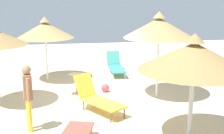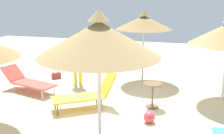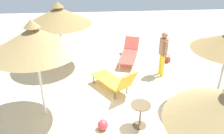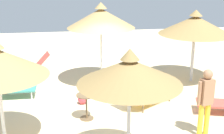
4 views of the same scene
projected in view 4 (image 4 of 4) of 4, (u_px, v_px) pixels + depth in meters
name	position (u px, v px, depth m)	size (l,w,h in m)	color
ground	(109.00, 108.00, 9.84)	(24.00, 24.00, 0.10)	beige
parasol_umbrella_far_left	(101.00, 18.00, 11.01)	(2.37, 2.37, 2.96)	white
parasol_umbrella_near_left	(130.00, 72.00, 6.10)	(2.05, 2.05, 2.66)	#B2B2B7
parasol_umbrella_back	(195.00, 25.00, 11.37)	(2.61, 2.61, 2.66)	#B2B2B7
lounge_chair_far_right	(2.00, 87.00, 10.33)	(0.63, 1.97, 0.88)	teal
lounge_chair_center	(27.00, 66.00, 12.74)	(0.94, 2.02, 0.79)	#CC4C3F
lounge_chair_front	(144.00, 93.00, 9.67)	(1.53, 1.87, 1.05)	gold
person_standing_far_left	(206.00, 98.00, 7.84)	(0.27, 0.47, 1.77)	yellow
side_table_round	(86.00, 102.00, 8.90)	(0.56, 0.56, 0.73)	brown
beach_ball	(83.00, 99.00, 9.98)	(0.30, 0.30, 0.30)	#D83F4C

